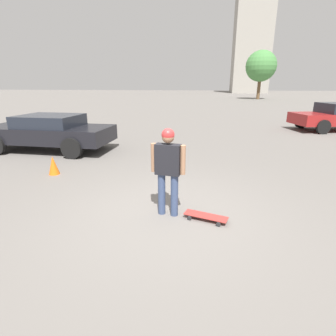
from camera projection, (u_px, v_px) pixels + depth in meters
name	position (u px, v px, depth m)	size (l,w,h in m)	color
ground_plane	(168.00, 214.00, 5.02)	(220.00, 220.00, 0.00)	slate
person	(168.00, 165.00, 4.72)	(0.64, 0.26, 1.65)	#38476B
skateboard	(206.00, 216.00, 4.78)	(0.83, 0.45, 0.09)	#A5332D
car_parked_near	(49.00, 131.00, 9.69)	(4.69, 2.16, 1.31)	black
building_block_distant	(252.00, 35.00, 74.12)	(9.59, 14.02, 31.52)	#9E998E
tree_distant	(261.00, 66.00, 42.43)	(4.89, 4.89, 7.66)	brown
traffic_cone	(53.00, 165.00, 7.18)	(0.29, 0.29, 0.51)	orange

